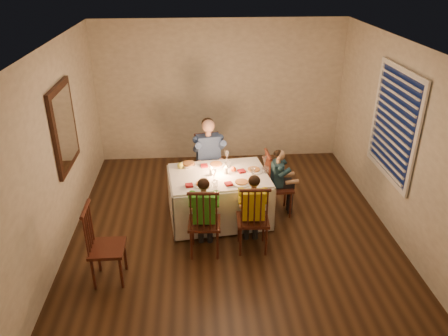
{
  "coord_description": "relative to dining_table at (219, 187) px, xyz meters",
  "views": [
    {
      "loc": [
        -0.47,
        -5.29,
        3.57
      ],
      "look_at": [
        -0.09,
        0.15,
        0.89
      ],
      "focal_mm": 35.0,
      "sensor_mm": 36.0,
      "label": 1
    }
  ],
  "objects": [
    {
      "name": "wall_mirror",
      "position": [
        -2.06,
        0.04,
        0.97
      ],
      "size": [
        0.06,
        0.95,
        1.15
      ],
      "color": "black",
      "rests_on": "wall_left"
    },
    {
      "name": "chair_near_left",
      "position": [
        -0.23,
        -0.8,
        -0.53
      ],
      "size": [
        0.44,
        0.42,
        1.01
      ],
      "primitive_type": null,
      "rotation": [
        0.0,
        0.0,
        3.08
      ],
      "color": "#3A170F",
      "rests_on": "ground"
    },
    {
      "name": "orange_fruit",
      "position": [
        0.22,
        0.07,
        0.25
      ],
      "size": [
        0.08,
        0.08,
        0.08
      ],
      "primitive_type": "sphere",
      "color": "#FE5415",
      "rests_on": "dining_table"
    },
    {
      "name": "dining_table",
      "position": [
        0.0,
        0.0,
        0.0
      ],
      "size": [
        1.53,
        1.18,
        0.71
      ],
      "rotation": [
        0.0,
        0.0,
        0.11
      ],
      "color": "silver",
      "rests_on": "ground"
    },
    {
      "name": "child_green",
      "position": [
        -0.23,
        -0.8,
        -0.53
      ],
      "size": [
        0.4,
        0.37,
        1.11
      ],
      "primitive_type": null,
      "rotation": [
        0.0,
        0.0,
        3.08
      ],
      "color": "green",
      "rests_on": "ground"
    },
    {
      "name": "candle_right",
      "position": [
        0.1,
        0.01,
        0.26
      ],
      "size": [
        0.06,
        0.06,
        0.1
      ],
      "primitive_type": "cylinder",
      "color": "silver",
      "rests_on": "dining_table"
    },
    {
      "name": "child_teal",
      "position": [
        0.9,
        0.11,
        -0.53
      ],
      "size": [
        0.33,
        0.35,
        1.04
      ],
      "primitive_type": null,
      "rotation": [
        0.0,
        0.0,
        1.62
      ],
      "color": "#1B3543",
      "rests_on": "ground"
    },
    {
      "name": "setting_adult",
      "position": [
        -0.02,
        0.29,
        0.22
      ],
      "size": [
        0.29,
        0.29,
        0.02
      ],
      "primitive_type": "cylinder",
      "rotation": [
        0.0,
        0.0,
        0.11
      ],
      "color": "white",
      "rests_on": "dining_table"
    },
    {
      "name": "window_blinds",
      "position": [
        2.37,
        -0.16,
        0.97
      ],
      "size": [
        0.07,
        1.34,
        1.54
      ],
      "color": "black",
      "rests_on": "wall_right"
    },
    {
      "name": "setting_teal",
      "position": [
        0.52,
        0.07,
        0.22
      ],
      "size": [
        0.29,
        0.29,
        0.02
      ],
      "primitive_type": "cylinder",
      "rotation": [
        0.0,
        0.0,
        0.11
      ],
      "color": "white",
      "rests_on": "dining_table"
    },
    {
      "name": "chair_extra",
      "position": [
        -1.39,
        -1.27,
        -0.53
      ],
      "size": [
        0.4,
        0.42,
        1.03
      ],
      "primitive_type": null,
      "rotation": [
        0.0,
        0.0,
        1.58
      ],
      "color": "#3A170F",
      "rests_on": "ground"
    },
    {
      "name": "chair_adult",
      "position": [
        -0.11,
        0.79,
        -0.53
      ],
      "size": [
        0.47,
        0.46,
        1.01
      ],
      "primitive_type": null,
      "rotation": [
        0.0,
        0.0,
        0.17
      ],
      "color": "#3A170F",
      "rests_on": "ground"
    },
    {
      "name": "setting_yellow",
      "position": [
        0.3,
        -0.3,
        0.22
      ],
      "size": [
        0.29,
        0.29,
        0.02
      ],
      "primitive_type": "cylinder",
      "rotation": [
        0.0,
        0.0,
        0.11
      ],
      "color": "white",
      "rests_on": "dining_table"
    },
    {
      "name": "child_yellow",
      "position": [
        0.4,
        -0.77,
        -0.53
      ],
      "size": [
        0.39,
        0.36,
        1.11
      ],
      "primitive_type": null,
      "rotation": [
        0.0,
        0.0,
        3.1
      ],
      "color": "gold",
      "rests_on": "ground"
    },
    {
      "name": "wall_left",
      "position": [
        -2.09,
        -0.26,
        0.77
      ],
      "size": [
        0.02,
        5.0,
        2.6
      ],
      "primitive_type": "cube",
      "color": "beige",
      "rests_on": "ground"
    },
    {
      "name": "chair_end",
      "position": [
        0.9,
        0.11,
        -0.53
      ],
      "size": [
        0.41,
        0.43,
        1.01
      ],
      "primitive_type": null,
      "rotation": [
        0.0,
        0.0,
        1.62
      ],
      "color": "#3A170F",
      "rests_on": "ground"
    },
    {
      "name": "setting_green",
      "position": [
        -0.24,
        -0.31,
        0.22
      ],
      "size": [
        0.29,
        0.29,
        0.02
      ],
      "primitive_type": "cylinder",
      "rotation": [
        0.0,
        0.0,
        0.11
      ],
      "color": "white",
      "rests_on": "dining_table"
    },
    {
      "name": "squash",
      "position": [
        -0.55,
        0.23,
        0.26
      ],
      "size": [
        0.09,
        0.09,
        0.09
      ],
      "primitive_type": "sphere",
      "color": "yellow",
      "rests_on": "dining_table"
    },
    {
      "name": "chair_near_right",
      "position": [
        0.4,
        -0.77,
        -0.53
      ],
      "size": [
        0.43,
        0.41,
        1.01
      ],
      "primitive_type": null,
      "rotation": [
        0.0,
        0.0,
        3.1
      ],
      "color": "#3A170F",
      "rests_on": "ground"
    },
    {
      "name": "adult",
      "position": [
        -0.11,
        0.79,
        -0.53
      ],
      "size": [
        0.55,
        0.52,
        1.3
      ],
      "primitive_type": null,
      "rotation": [
        0.0,
        0.0,
        0.17
      ],
      "color": "#324B7D",
      "rests_on": "ground"
    },
    {
      "name": "ceiling",
      "position": [
        0.16,
        -0.26,
        2.07
      ],
      "size": [
        5.0,
        5.0,
        0.0
      ],
      "primitive_type": "plane",
      "color": "white",
      "rests_on": "wall_back"
    },
    {
      "name": "serving_bowl",
      "position": [
        -0.43,
        0.28,
        0.24
      ],
      "size": [
        0.27,
        0.27,
        0.05
      ],
      "primitive_type": "imported",
      "rotation": [
        0.0,
        0.0,
        0.33
      ],
      "color": "white",
      "rests_on": "dining_table"
    },
    {
      "name": "candle_left",
      "position": [
        -0.1,
        -0.01,
        0.26
      ],
      "size": [
        0.06,
        0.06,
        0.1
      ],
      "primitive_type": "cylinder",
      "color": "silver",
      "rests_on": "dining_table"
    },
    {
      "name": "wall_back",
      "position": [
        0.16,
        2.24,
        0.77
      ],
      "size": [
        4.5,
        0.02,
        2.6
      ],
      "primitive_type": "cube",
      "color": "beige",
      "rests_on": "ground"
    },
    {
      "name": "ground",
      "position": [
        0.16,
        -0.26,
        -0.53
      ],
      "size": [
        5.0,
        5.0,
        0.0
      ],
      "primitive_type": "plane",
      "color": "black",
      "rests_on": "ground"
    },
    {
      "name": "wall_right",
      "position": [
        2.41,
        -0.26,
        0.77
      ],
      "size": [
        0.02,
        5.0,
        2.6
      ],
      "primitive_type": "cube",
      "color": "beige",
      "rests_on": "ground"
    }
  ]
}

